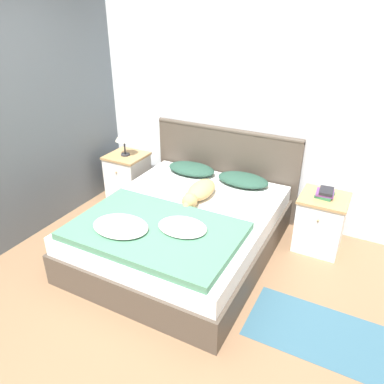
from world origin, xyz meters
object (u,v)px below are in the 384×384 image
object	(u,v)px
dog	(199,192)
table_lamp	(124,136)
bed	(183,231)
nightstand_left	(128,176)
nightstand_right	(320,222)
pillow_left	(191,169)
pillow_right	(243,180)
book_stack	(325,193)

from	to	relation	value
dog	table_lamp	bearing A→B (deg)	161.03
bed	nightstand_left	xyz separation A→B (m)	(-1.21, 0.73, 0.05)
nightstand_right	dog	bearing A→B (deg)	-158.89
nightstand_left	pillow_left	xyz separation A→B (m)	(0.89, 0.08, 0.25)
table_lamp	nightstand_right	bearing A→B (deg)	0.40
nightstand_right	pillow_right	bearing A→B (deg)	175.16
nightstand_left	book_stack	distance (m)	2.45
table_lamp	dog	bearing A→B (deg)	-18.97
nightstand_right	table_lamp	xyz separation A→B (m)	(-2.43, -0.02, 0.55)
nightstand_right	table_lamp	distance (m)	2.49
nightstand_right	dog	xyz separation A→B (m)	(-1.17, -0.45, 0.28)
book_stack	table_lamp	distance (m)	2.43
bed	dog	xyz separation A→B (m)	(0.05, 0.28, 0.33)
bed	table_lamp	size ratio (longest dim) A/B	5.98
bed	nightstand_right	world-z (taller)	nightstand_right
pillow_left	table_lamp	size ratio (longest dim) A/B	1.69
nightstand_left	table_lamp	distance (m)	0.55
pillow_left	dog	world-z (taller)	dog
dog	bed	bearing A→B (deg)	-99.54
pillow_right	book_stack	xyz separation A→B (m)	(0.89, -0.07, 0.08)
nightstand_left	dog	distance (m)	1.37
nightstand_left	table_lamp	xyz separation A→B (m)	(-0.00, -0.02, 0.55)
pillow_left	book_stack	bearing A→B (deg)	-2.57
pillow_left	nightstand_right	bearing A→B (deg)	-2.81
pillow_right	table_lamp	world-z (taller)	table_lamp
nightstand_right	book_stack	size ratio (longest dim) A/B	3.04
pillow_left	table_lamp	bearing A→B (deg)	-174.08
nightstand_right	pillow_left	distance (m)	1.56
bed	dog	distance (m)	0.44
pillow_left	pillow_right	distance (m)	0.65
pillow_left	pillow_right	size ratio (longest dim) A/B	1.00
pillow_left	dog	xyz separation A→B (m)	(0.37, -0.53, 0.02)
bed	nightstand_left	distance (m)	1.42
bed	pillow_left	size ratio (longest dim) A/B	3.53
table_lamp	pillow_right	bearing A→B (deg)	3.44
pillow_right	book_stack	bearing A→B (deg)	-4.44
pillow_left	bed	bearing A→B (deg)	-68.12
nightstand_left	book_stack	xyz separation A→B (m)	(2.42, 0.01, 0.33)
pillow_left	book_stack	size ratio (longest dim) A/B	2.98
pillow_left	dog	bearing A→B (deg)	-54.82
pillow_right	table_lamp	distance (m)	1.57
nightstand_left	book_stack	bearing A→B (deg)	0.15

